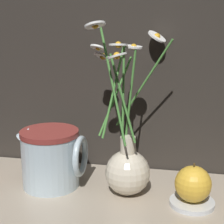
% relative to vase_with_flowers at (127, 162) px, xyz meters
% --- Properties ---
extents(ground_plane, '(6.00, 6.00, 0.00)m').
position_rel_vase_with_flowers_xyz_m(ground_plane, '(-0.05, -0.02, -0.09)').
color(ground_plane, black).
extents(shelf, '(0.89, 0.34, 0.01)m').
position_rel_vase_with_flowers_xyz_m(shelf, '(-0.05, -0.02, -0.08)').
color(shelf, tan).
rests_on(shelf, ground_plane).
extents(vase_with_flowers, '(0.19, 0.25, 0.39)m').
position_rel_vase_with_flowers_xyz_m(vase_with_flowers, '(0.00, 0.00, 0.00)').
color(vase_with_flowers, beige).
rests_on(vase_with_flowers, shelf).
extents(ceramic_pitcher, '(0.16, 0.14, 0.15)m').
position_rel_vase_with_flowers_xyz_m(ceramic_pitcher, '(-0.18, 0.01, -0.00)').
color(ceramic_pitcher, silver).
rests_on(ceramic_pitcher, shelf).
extents(saucer_plate, '(0.10, 0.10, 0.01)m').
position_rel_vase_with_flowers_xyz_m(saucer_plate, '(0.15, -0.03, -0.07)').
color(saucer_plate, silver).
rests_on(saucer_plate, shelf).
extents(orange_fruit, '(0.08, 0.08, 0.09)m').
position_rel_vase_with_flowers_xyz_m(orange_fruit, '(0.15, -0.03, -0.03)').
color(orange_fruit, gold).
rests_on(orange_fruit, saucer_plate).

